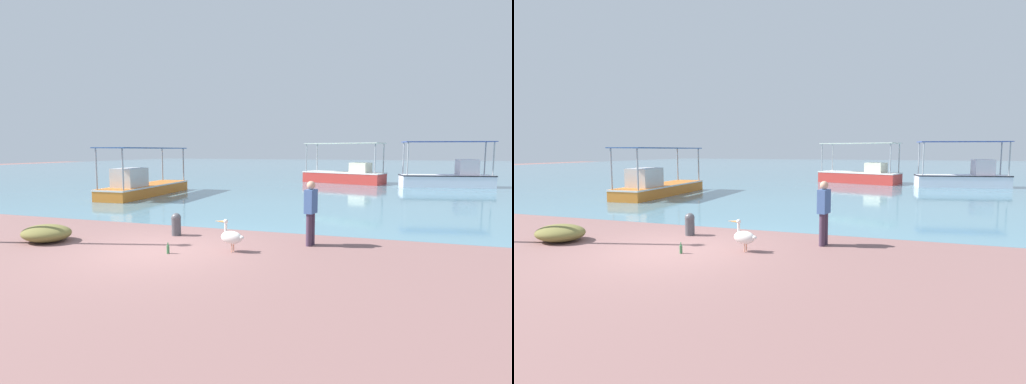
{
  "view_description": "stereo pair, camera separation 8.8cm",
  "coord_description": "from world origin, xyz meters",
  "views": [
    {
      "loc": [
        5.33,
        -8.48,
        2.49
      ],
      "look_at": [
        0.93,
        4.98,
        0.99
      ],
      "focal_mm": 28.0,
      "sensor_mm": 36.0,
      "label": 1
    },
    {
      "loc": [
        5.42,
        -8.46,
        2.49
      ],
      "look_at": [
        0.93,
        4.98,
        0.99
      ],
      "focal_mm": 28.0,
      "sensor_mm": 36.0,
      "label": 2
    }
  ],
  "objects": [
    {
      "name": "fishing_boat_far_left",
      "position": [
        9.32,
        20.77,
        0.69
      ],
      "size": [
        6.01,
        2.59,
        3.04
      ],
      "color": "white",
      "rests_on": "harbor_water"
    },
    {
      "name": "fisherman_standing",
      "position": [
        3.5,
        1.69,
        0.91
      ],
      "size": [
        0.3,
        0.44,
        1.69
      ],
      "color": "#3F2C40",
      "rests_on": "ground"
    },
    {
      "name": "ground",
      "position": [
        0.0,
        0.0,
        0.0
      ],
      "size": [
        120.0,
        120.0,
        0.0
      ],
      "primitive_type": "plane",
      "color": "#825A57"
    },
    {
      "name": "pelican",
      "position": [
        1.79,
        0.43,
        0.38
      ],
      "size": [
        0.81,
        0.33,
        0.8
      ],
      "color": "#E0997A",
      "rests_on": "ground"
    },
    {
      "name": "fishing_boat_center",
      "position": [
        -7.21,
        10.13,
        0.6
      ],
      "size": [
        2.04,
        6.93,
        2.61
      ],
      "color": "orange",
      "rests_on": "harbor_water"
    },
    {
      "name": "mooring_bollard",
      "position": [
        -0.44,
        1.69,
        0.35
      ],
      "size": [
        0.29,
        0.29,
        0.66
      ],
      "color": "#47474C",
      "rests_on": "ground"
    },
    {
      "name": "fishing_boat_far_right",
      "position": [
        2.41,
        22.06,
        0.65
      ],
      "size": [
        6.29,
        3.82,
        2.99
      ],
      "color": "red",
      "rests_on": "harbor_water"
    },
    {
      "name": "glass_bottle",
      "position": [
        0.4,
        -0.21,
        0.11
      ],
      "size": [
        0.07,
        0.07,
        0.27
      ],
      "color": "#3F7F4C",
      "rests_on": "ground"
    },
    {
      "name": "harbor_water",
      "position": [
        0.0,
        48.0,
        0.0
      ],
      "size": [
        110.0,
        90.0,
        0.0
      ],
      "primitive_type": "cube",
      "color": "slate",
      "rests_on": "ground"
    },
    {
      "name": "net_pile",
      "position": [
        -3.42,
        -0.1,
        0.23
      ],
      "size": [
        1.36,
        1.16,
        0.46
      ],
      "primitive_type": "ellipsoid",
      "color": "olive",
      "rests_on": "ground"
    }
  ]
}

